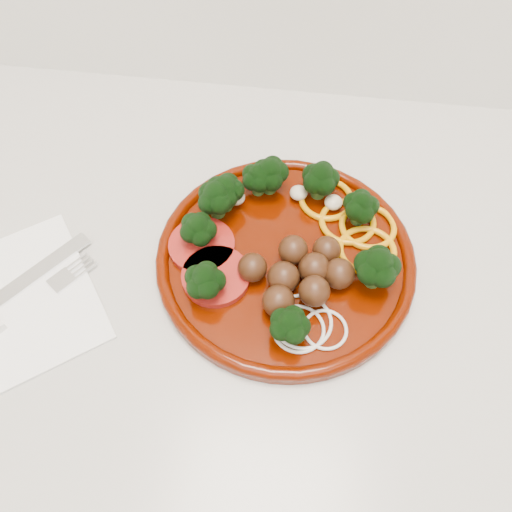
# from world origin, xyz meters

# --- Properties ---
(counter) EXTENTS (2.40, 0.60, 0.90)m
(counter) POSITION_xyz_m (0.00, 1.70, 0.45)
(counter) COLOR silver
(counter) RESTS_ON ground
(plate) EXTENTS (0.27, 0.27, 0.06)m
(plate) POSITION_xyz_m (-0.14, 1.72, 0.92)
(plate) COLOR #420C00
(plate) RESTS_ON counter
(napkin) EXTENTS (0.24, 0.24, 0.00)m
(napkin) POSITION_xyz_m (-0.41, 1.62, 0.90)
(napkin) COLOR white
(napkin) RESTS_ON counter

